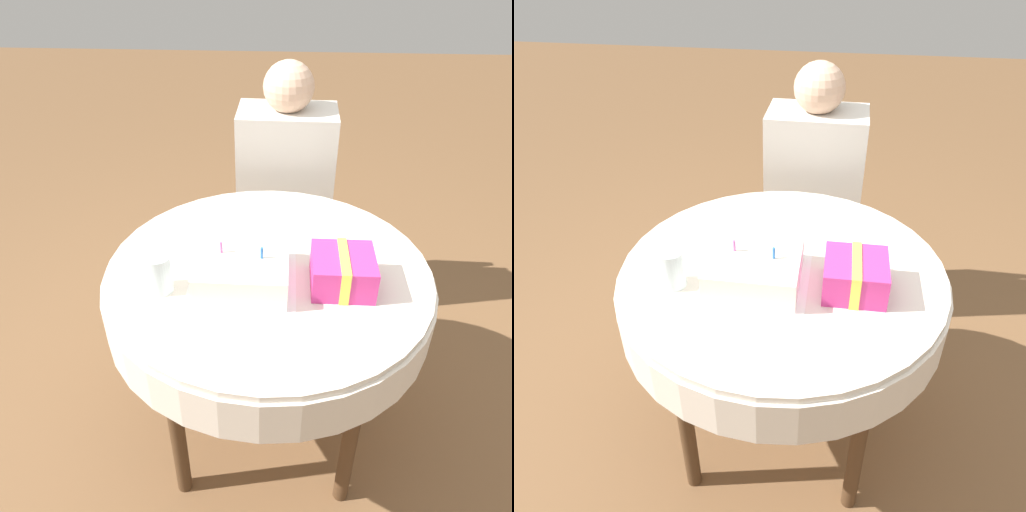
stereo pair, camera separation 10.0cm
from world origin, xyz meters
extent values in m
plane|color=brown|center=(0.00, 0.00, 0.00)|extent=(12.00, 12.00, 0.00)
cylinder|color=silver|center=(0.00, 0.00, 0.76)|extent=(0.98, 0.98, 0.02)
cylinder|color=silver|center=(0.00, 0.00, 0.68)|extent=(1.00, 1.00, 0.14)
cylinder|color=#4C331E|center=(-0.27, -0.27, 0.38)|extent=(0.05, 0.05, 0.75)
cylinder|color=#4C331E|center=(0.27, -0.27, 0.38)|extent=(0.05, 0.05, 0.75)
cylinder|color=#4C331E|center=(-0.27, 0.27, 0.38)|extent=(0.05, 0.05, 0.75)
cylinder|color=#4C331E|center=(0.27, 0.27, 0.38)|extent=(0.05, 0.05, 0.75)
cube|color=#4C331E|center=(0.05, 0.77, 0.46)|extent=(0.37, 0.37, 0.04)
cube|color=#4C331E|center=(0.05, 0.94, 0.72)|extent=(0.33, 0.04, 0.49)
cylinder|color=#4C331E|center=(-0.11, 0.62, 0.22)|extent=(0.04, 0.04, 0.44)
cylinder|color=#4C331E|center=(0.20, 0.61, 0.22)|extent=(0.04, 0.04, 0.44)
cylinder|color=#4C331E|center=(-0.11, 0.93, 0.22)|extent=(0.04, 0.04, 0.44)
cylinder|color=#4C331E|center=(0.20, 0.92, 0.22)|extent=(0.04, 0.04, 0.44)
cylinder|color=#DBB293|center=(-0.06, 0.59, 0.24)|extent=(0.09, 0.09, 0.48)
cylinder|color=#DBB293|center=(0.14, 0.59, 0.24)|extent=(0.09, 0.09, 0.48)
cube|color=beige|center=(0.05, 0.77, 0.73)|extent=(0.41, 0.27, 0.51)
sphere|color=#DBB293|center=(0.05, 0.77, 1.08)|extent=(0.20, 0.20, 0.20)
cube|color=white|center=(-0.07, -0.08, 0.77)|extent=(0.31, 0.31, 0.00)
cube|color=white|center=(-0.07, -0.08, 0.82)|extent=(0.26, 0.26, 0.09)
cylinder|color=blue|center=(-0.02, -0.09, 0.88)|extent=(0.01, 0.01, 0.04)
cylinder|color=#D166B2|center=(-0.13, -0.07, 0.88)|extent=(0.01, 0.01, 0.04)
cylinder|color=silver|center=(-0.30, -0.13, 0.83)|extent=(0.07, 0.07, 0.12)
cube|color=#D13384|center=(0.21, -0.07, 0.82)|extent=(0.18, 0.18, 0.10)
cube|color=#EAE54C|center=(0.21, -0.07, 0.82)|extent=(0.03, 0.18, 0.11)
camera|label=1|loc=(0.04, -1.21, 1.68)|focal=35.00mm
camera|label=2|loc=(0.13, -1.20, 1.68)|focal=35.00mm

